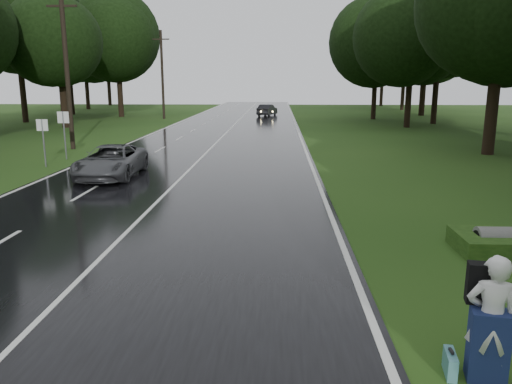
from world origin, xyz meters
TOP-DOWN VIEW (x-y plane):
  - ground at (0.00, 0.00)m, footprint 160.00×160.00m
  - road at (0.00, 20.00)m, footprint 12.00×140.00m
  - lane_center at (0.00, 20.00)m, footprint 0.12×140.00m
  - grey_car at (-3.05, 11.23)m, footprint 2.35×4.94m
  - far_car at (2.83, 50.25)m, footprint 2.46×4.29m
  - hitchhiker at (7.08, -3.25)m, footprint 0.75×0.70m
  - suitcase at (6.63, -3.17)m, footprint 0.21×0.49m
  - culvert at (9.66, 2.20)m, footprint 1.26×0.63m
  - utility_pole_mid at (-8.50, 20.31)m, footprint 1.80×0.28m
  - utility_pole_far at (-8.50, 45.32)m, footprint 1.80×0.28m
  - road_sign_a at (-7.20, 13.84)m, footprint 0.56×0.10m
  - road_sign_b at (-7.20, 16.26)m, footprint 0.61×0.10m
  - tree_left_e at (-15.00, 34.56)m, footprint 8.66×8.66m
  - tree_left_f at (-14.24, 48.35)m, footprint 9.96×9.96m
  - tree_right_d at (16.15, 19.13)m, footprint 9.68×9.68m
  - tree_right_e at (15.76, 36.00)m, footprint 8.80×8.80m
  - tree_right_f at (14.57, 45.82)m, footprint 8.71×8.71m

SIDE VIEW (x-z plane):
  - ground at x=0.00m, z-range 0.00..0.00m
  - culvert at x=9.66m, z-range -0.32..0.32m
  - utility_pole_mid at x=-8.50m, z-range -4.65..4.65m
  - utility_pole_far at x=-8.50m, z-range -4.71..4.71m
  - road_sign_a at x=-7.20m, z-range -1.16..1.16m
  - road_sign_b at x=-7.20m, z-range -1.27..1.27m
  - tree_left_e at x=-15.00m, z-range -6.77..6.77m
  - tree_left_f at x=-14.24m, z-range -7.78..7.78m
  - tree_right_d at x=16.15m, z-range -7.56..7.56m
  - tree_right_e at x=15.76m, z-range -6.87..6.87m
  - tree_right_f at x=14.57m, z-range -6.80..6.80m
  - road at x=0.00m, z-range 0.00..0.04m
  - lane_center at x=0.00m, z-range 0.04..0.05m
  - suitcase at x=6.63m, z-range 0.00..0.34m
  - far_car at x=2.83m, z-range 0.04..1.38m
  - grey_car at x=-3.05m, z-range 0.04..1.40m
  - hitchhiker at x=7.08m, z-range -0.07..1.78m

